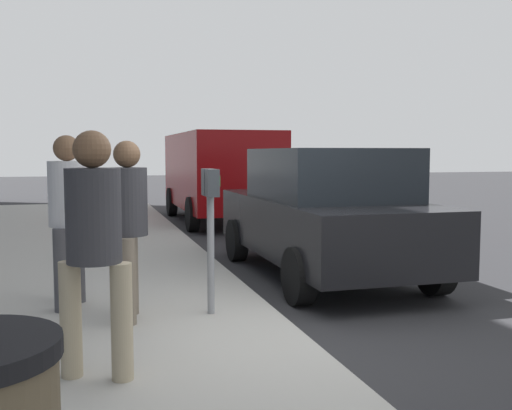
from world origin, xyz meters
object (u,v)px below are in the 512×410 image
pedestrian_bystander (94,235)px  parking_officer (68,207)px  parking_meter (211,210)px  parked_sedan_near (324,212)px  parked_van_far (219,171)px  pedestrian_at_meter (128,216)px

pedestrian_bystander → parking_officer: 2.07m
parking_meter → parking_officer: parking_officer is taller
parking_meter → parking_officer: 1.48m
pedestrian_bystander → parked_sedan_near: (3.39, -3.10, -0.26)m
parking_meter → parked_van_far: (8.79, -2.00, 0.09)m
pedestrian_at_meter → parked_sedan_near: 3.41m
pedestrian_at_meter → parking_officer: parking_officer is taller
pedestrian_bystander → parked_van_far: (10.21, -3.10, 0.10)m
parking_meter → pedestrian_at_meter: (0.02, 0.78, -0.04)m
parking_meter → parked_sedan_near: bearing=-45.4°
parking_meter → parked_van_far: size_ratio=0.27×
parked_van_far → parked_sedan_near: bearing=-180.0°
pedestrian_bystander → parked_sedan_near: bearing=-17.7°
parking_meter → parked_sedan_near: 2.82m
parking_meter → parked_van_far: 9.01m
parked_sedan_near → pedestrian_bystander: bearing=137.6°
parking_meter → pedestrian_at_meter: size_ratio=0.84×
pedestrian_at_meter → parking_officer: size_ratio=0.96×
pedestrian_at_meter → pedestrian_bystander: (-1.44, 0.32, 0.03)m
parked_sedan_near → parked_van_far: parked_van_far is taller
pedestrian_at_meter → pedestrian_bystander: bearing=-94.7°
parked_sedan_near → parked_van_far: (6.82, 0.00, 0.36)m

